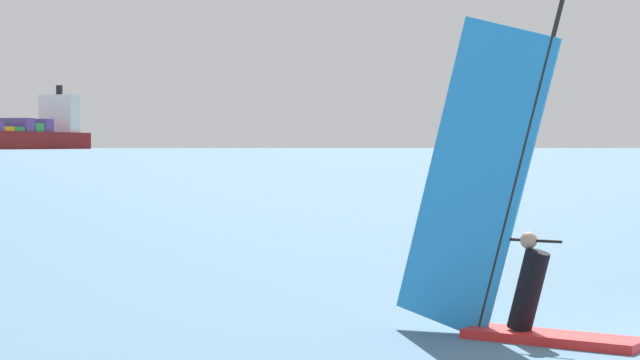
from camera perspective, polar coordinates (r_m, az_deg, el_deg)
name	(u,v)px	position (r m, az deg, el deg)	size (l,w,h in m)	color
windsurfer	(512,249)	(15.66, 9.05, -3.26)	(3.26, 1.85, 4.40)	red
cargo_ship	(16,134)	(720.73, -14.18, 2.13)	(41.85, 152.03, 39.61)	maroon
distant_headland	(162,130)	(1409.95, -7.49, 2.35)	(1254.32, 244.09, 39.23)	#4C564C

